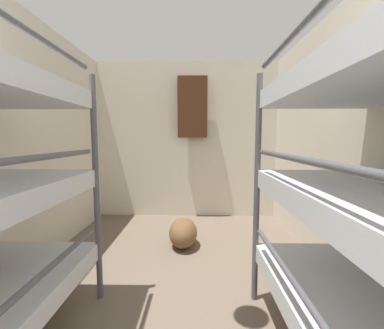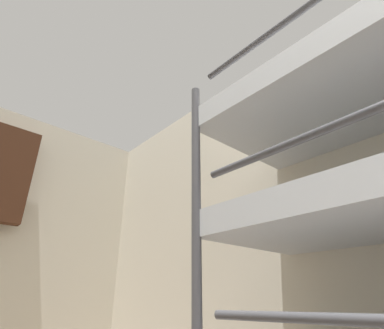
{
  "view_description": "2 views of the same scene",
  "coord_description": "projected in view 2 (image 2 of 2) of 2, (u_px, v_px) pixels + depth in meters",
  "views": [
    {
      "loc": [
        0.15,
        0.45,
        1.23
      ],
      "look_at": [
        0.09,
        3.68,
        0.9
      ],
      "focal_mm": 24.0,
      "sensor_mm": 36.0,
      "label": 1
    },
    {
      "loc": [
        -0.3,
        1.34,
        0.62
      ],
      "look_at": [
        0.83,
        2.61,
        1.4
      ],
      "focal_mm": 28.0,
      "sensor_mm": 36.0,
      "label": 2
    }
  ],
  "objects": [
    {
      "name": "hanging_coat",
      "position": [
        5.0,
        173.0,
        2.72
      ],
      "size": [
        0.44,
        0.12,
        0.9
      ],
      "color": "#472819"
    },
    {
      "name": "wall_right",
      "position": [
        301.0,
        202.0,
        1.89
      ],
      "size": [
        0.06,
        4.58,
        2.39
      ],
      "color": "beige",
      "rests_on": "ground_plane"
    }
  ]
}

